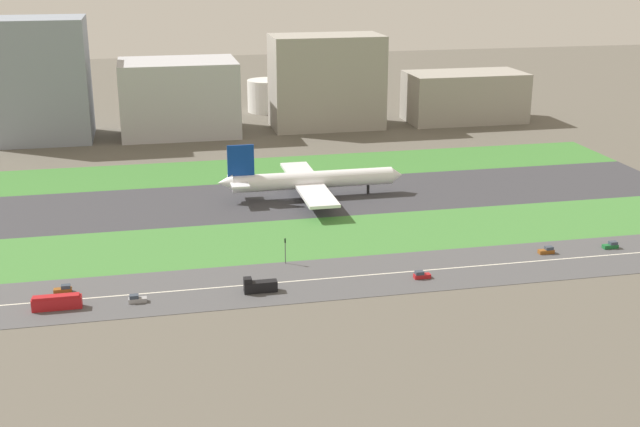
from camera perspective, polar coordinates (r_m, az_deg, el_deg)
name	(u,v)px	position (r m, az deg, el deg)	size (l,w,h in m)	color
ground_plane	(287,199)	(283.43, -2.29, 1.03)	(800.00, 800.00, 0.00)	#5B564C
runway	(287,199)	(283.41, -2.29, 1.03)	(280.00, 46.00, 0.10)	#38383D
grass_median_north	(269,169)	(322.36, -3.55, 3.11)	(280.00, 36.00, 0.10)	#3D7A33
grass_median_south	(311,238)	(245.14, -0.63, -1.70)	(280.00, 36.00, 0.10)	#427F38
highway	(335,278)	(215.96, 1.08, -4.49)	(280.00, 28.00, 0.10)	#4C4C4F
highway_centerline	(335,278)	(215.94, 1.08, -4.48)	(266.00, 0.50, 0.01)	silver
airliner	(309,180)	(283.01, -0.79, 2.33)	(65.00, 56.00, 19.70)	white
truck_0	(259,286)	(207.32, -4.23, -5.05)	(8.40, 2.50, 4.00)	black
car_6	(421,275)	(216.98, 7.05, -4.27)	(4.40, 1.80, 2.00)	#B2191E
car_2	(137,299)	(206.15, -12.61, -5.82)	(4.40, 1.80, 2.00)	#99999E
bus_0	(57,302)	(207.10, -17.81, -5.89)	(11.60, 2.50, 3.50)	#B2191E
car_5	(547,251)	(241.16, 15.48, -2.50)	(4.40, 1.80, 2.00)	brown
car_1	(611,245)	(250.83, 19.56, -2.10)	(4.40, 1.80, 2.00)	#19662D
car_0	(64,289)	(216.53, -17.38, -5.05)	(4.40, 1.80, 2.00)	brown
traffic_light	(285,249)	(224.23, -2.43, -2.47)	(0.36, 0.50, 7.20)	#4C4C51
terminal_building	(42,80)	(387.76, -18.76, 8.79)	(40.60, 35.31, 53.86)	gray
hangar_building	(179,97)	(387.14, -9.77, 7.95)	(53.07, 38.95, 33.79)	#B2B2B7
office_tower	(326,82)	(395.28, 0.44, 9.15)	(52.34, 28.38, 43.76)	#9E998E
cargo_warehouse	(464,97)	(417.70, 10.00, 7.99)	(57.59, 29.81, 24.12)	#9E998E
fuel_tank_west	(268,96)	(437.27, -3.65, 8.17)	(21.32, 21.32, 16.64)	silver
fuel_tank_centre	(320,96)	(442.49, 0.03, 8.16)	(23.66, 23.66, 14.16)	silver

